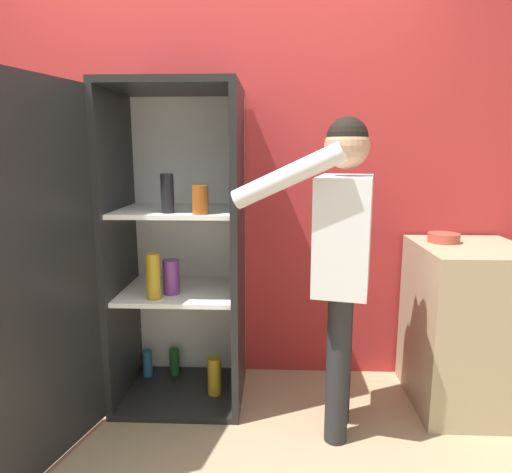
% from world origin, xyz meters
% --- Properties ---
extents(ground_plane, '(12.00, 12.00, 0.00)m').
position_xyz_m(ground_plane, '(0.00, 0.00, 0.00)').
color(ground_plane, tan).
extents(wall_back, '(7.00, 0.06, 2.55)m').
position_xyz_m(wall_back, '(0.00, 0.98, 1.27)').
color(wall_back, '#B72D2D').
rests_on(wall_back, ground_plane).
extents(refrigerator, '(0.91, 1.27, 1.74)m').
position_xyz_m(refrigerator, '(-0.30, 0.53, 0.86)').
color(refrigerator, black).
rests_on(refrigerator, ground_plane).
extents(person, '(0.69, 0.56, 1.55)m').
position_xyz_m(person, '(0.65, 0.32, 0.97)').
color(person, '#262628').
rests_on(person, ground_plane).
extents(counter, '(0.56, 0.64, 0.90)m').
position_xyz_m(counter, '(1.39, 0.61, 0.45)').
color(counter, tan).
rests_on(counter, ground_plane).
extents(bowl, '(0.17, 0.17, 0.05)m').
position_xyz_m(bowl, '(1.27, 0.71, 0.93)').
color(bowl, '#B24738').
rests_on(bowl, counter).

